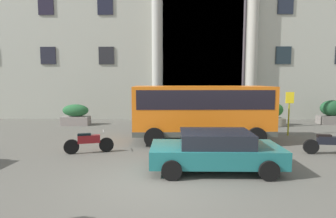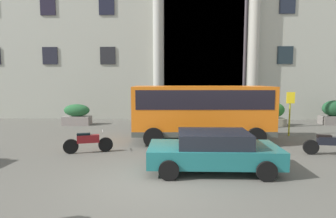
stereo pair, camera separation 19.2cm
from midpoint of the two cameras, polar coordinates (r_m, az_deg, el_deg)
The scene contains 11 objects.
ground_plane at distance 8.22m, azimuth -3.64°, elevation -15.73°, with size 80.00×64.00×0.12m, color #52514A.
orange_minibus at distance 13.25m, azimuth 6.72°, elevation 0.10°, with size 6.59×2.89×2.69m.
bus_stop_sign at distance 15.88m, azimuth 23.75°, elevation 0.09°, with size 0.44×0.08×2.35m.
hedge_planter_far_west at distance 19.09m, azimuth -19.06°, elevation -1.20°, with size 1.79×0.85×1.39m.
hedge_planter_east at distance 18.93m, azimuth 20.14°, elevation -0.99°, with size 1.92×0.81×1.59m.
hedge_planter_west at distance 21.49m, azimuth 30.90°, elevation -0.64°, with size 1.67×0.94×1.63m.
hedge_planter_entrance_left at distance 18.07m, azimuth 7.50°, elevation -1.18°, with size 1.48×0.89×1.48m.
parked_coupe_end at distance 9.22m, azimuth 9.30°, elevation -8.49°, with size 4.26×2.09×1.31m.
motorcycle_near_kerb at distance 11.72m, azimuth -16.89°, elevation -6.66°, with size 1.94×0.75×0.89m.
motorcycle_far_end at distance 12.68m, azimuth 30.05°, elevation -6.28°, with size 1.90×0.55×0.89m.
lamppost_plaza_centre at distance 17.00m, azimuth 15.40°, elevation 12.34°, with size 0.40×0.40×8.51m.
Camera 1 is at (0.51, -7.61, 3.00)m, focal length 29.06 mm.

